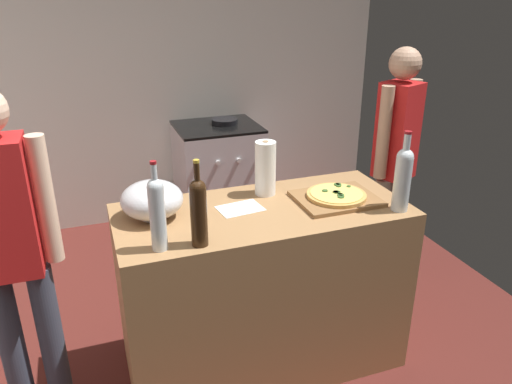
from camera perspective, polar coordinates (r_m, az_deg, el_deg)
name	(u,v)px	position (r m, az deg, el deg)	size (l,w,h in m)	color
ground_plane	(195,298)	(3.40, -6.97, -11.95)	(3.97, 3.29, 0.02)	#511E19
kitchen_wall_rear	(147,66)	(4.22, -12.34, 13.91)	(3.97, 0.10, 2.60)	#BCB7AD
counter	(263,288)	(2.63, 0.75, -11.00)	(1.42, 0.64, 0.91)	#9E7247
cutting_board	(336,199)	(2.53, 9.18, -0.76)	(0.40, 0.32, 0.02)	olive
pizza	(336,195)	(2.52, 9.21, -0.32)	(0.30, 0.30, 0.03)	tan
mixing_bowl	(152,200)	(2.34, -11.85, -0.89)	(0.29, 0.29, 0.18)	#B2B2B7
paper_towel_roll	(265,168)	(2.53, 1.08, 2.74)	(0.11, 0.11, 0.28)	white
wine_bottle_amber	(199,210)	(2.03, -6.61, -2.01)	(0.07, 0.07, 0.37)	#331E0F
wine_bottle_clear	(403,176)	(2.43, 16.50, 1.74)	(0.08, 0.08, 0.39)	silver
wine_bottle_green	(157,211)	(2.02, -11.27, -2.18)	(0.07, 0.07, 0.38)	silver
recipe_sheet	(240,208)	(2.41, -1.82, -1.90)	(0.21, 0.15, 0.00)	white
stove	(219,176)	(4.14, -4.31, 1.83)	(0.66, 0.60, 0.91)	#B7B7BC
person_in_stripes	(11,246)	(2.32, -26.29, -5.54)	(0.40, 0.20, 1.57)	#383D4C
person_in_red	(394,159)	(3.24, 15.60, 3.71)	(0.35, 0.26, 1.58)	slate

